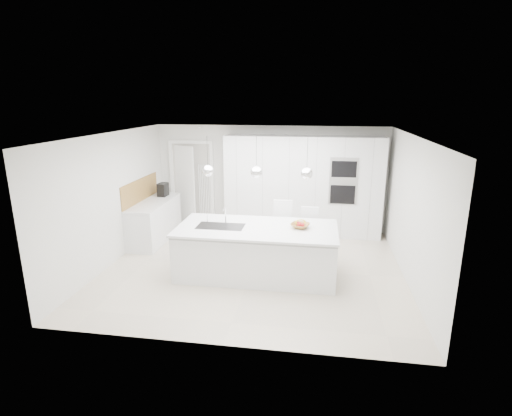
% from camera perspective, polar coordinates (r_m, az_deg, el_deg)
% --- Properties ---
extents(floor, '(5.50, 5.50, 0.00)m').
position_cam_1_polar(floor, '(7.67, -0.35, -8.54)').
color(floor, beige).
rests_on(floor, ground).
extents(wall_back, '(5.50, 0.00, 5.50)m').
position_cam_1_polar(wall_back, '(9.67, 2.01, 4.28)').
color(wall_back, silver).
rests_on(wall_back, ground).
extents(wall_left, '(0.00, 5.00, 5.00)m').
position_cam_1_polar(wall_left, '(8.14, -19.84, 1.25)').
color(wall_left, silver).
rests_on(wall_left, ground).
extents(ceiling, '(5.50, 5.50, 0.00)m').
position_cam_1_polar(ceiling, '(7.04, -0.38, 10.41)').
color(ceiling, white).
rests_on(ceiling, wall_back).
extents(tall_cabinets, '(3.60, 0.60, 2.30)m').
position_cam_1_polar(tall_cabinets, '(9.33, 6.67, 3.15)').
color(tall_cabinets, white).
rests_on(tall_cabinets, floor).
extents(oven_stack, '(0.62, 0.04, 1.05)m').
position_cam_1_polar(oven_stack, '(9.00, 12.37, 3.75)').
color(oven_stack, '#A5A5A8').
rests_on(oven_stack, tall_cabinets).
extents(doorway_frame, '(1.11, 0.08, 2.13)m').
position_cam_1_polar(doorway_frame, '(10.10, -9.09, 3.27)').
color(doorway_frame, white).
rests_on(doorway_frame, floor).
extents(hallway_door, '(0.76, 0.38, 2.00)m').
position_cam_1_polar(hallway_door, '(10.13, -10.52, 3.13)').
color(hallway_door, white).
rests_on(hallway_door, floor).
extents(radiator, '(0.32, 0.04, 1.40)m').
position_cam_1_polar(radiator, '(10.03, -7.32, 2.24)').
color(radiator, white).
rests_on(radiator, floor).
extents(left_base_cabinets, '(0.60, 1.80, 0.86)m').
position_cam_1_polar(left_base_cabinets, '(9.27, -14.27, -1.92)').
color(left_base_cabinets, white).
rests_on(left_base_cabinets, floor).
extents(left_worktop, '(0.62, 1.82, 0.04)m').
position_cam_1_polar(left_worktop, '(9.15, -14.45, 0.78)').
color(left_worktop, white).
rests_on(left_worktop, left_base_cabinets).
extents(oak_backsplash, '(0.02, 1.80, 0.50)m').
position_cam_1_polar(oak_backsplash, '(9.20, -16.21, 2.47)').
color(oak_backsplash, olive).
rests_on(oak_backsplash, wall_left).
extents(island_base, '(2.80, 1.20, 0.86)m').
position_cam_1_polar(island_base, '(7.21, 0.05, -6.43)').
color(island_base, white).
rests_on(island_base, floor).
extents(island_worktop, '(2.84, 1.40, 0.04)m').
position_cam_1_polar(island_worktop, '(7.11, 0.11, -2.91)').
color(island_worktop, white).
rests_on(island_worktop, island_base).
extents(island_sink, '(0.84, 0.44, 0.18)m').
position_cam_1_polar(island_sink, '(7.20, -5.07, -3.22)').
color(island_sink, '#3F3F42').
rests_on(island_sink, island_worktop).
extents(island_tap, '(0.02, 0.02, 0.30)m').
position_cam_1_polar(island_tap, '(7.31, -4.36, -1.04)').
color(island_tap, white).
rests_on(island_tap, island_worktop).
extents(pendant_left, '(0.20, 0.20, 0.20)m').
position_cam_1_polar(pendant_left, '(6.98, -6.88, 5.30)').
color(pendant_left, white).
rests_on(pendant_left, ceiling).
extents(pendant_mid, '(0.20, 0.20, 0.20)m').
position_cam_1_polar(pendant_mid, '(6.81, 0.05, 5.14)').
color(pendant_mid, white).
rests_on(pendant_mid, ceiling).
extents(pendant_right, '(0.20, 0.20, 0.20)m').
position_cam_1_polar(pendant_right, '(6.73, 7.25, 4.90)').
color(pendant_right, white).
rests_on(pendant_right, ceiling).
extents(fruit_bowl, '(0.40, 0.40, 0.08)m').
position_cam_1_polar(fruit_bowl, '(7.09, 6.32, -2.53)').
color(fruit_bowl, olive).
rests_on(fruit_bowl, island_worktop).
extents(espresso_machine, '(0.20, 0.29, 0.31)m').
position_cam_1_polar(espresso_machine, '(9.59, -13.15, 2.58)').
color(espresso_machine, black).
rests_on(espresso_machine, left_worktop).
extents(bar_stool_left, '(0.43, 0.57, 1.17)m').
position_cam_1_polar(bar_stool_left, '(7.89, 3.70, -3.32)').
color(bar_stool_left, white).
rests_on(bar_stool_left, floor).
extents(bar_stool_right, '(0.37, 0.50, 1.07)m').
position_cam_1_polar(bar_stool_right, '(7.85, 7.57, -3.92)').
color(bar_stool_right, white).
rests_on(bar_stool_right, floor).
extents(apple_a, '(0.09, 0.09, 0.09)m').
position_cam_1_polar(apple_a, '(7.04, 6.21, -2.37)').
color(apple_a, red).
rests_on(apple_a, fruit_bowl).
extents(apple_b, '(0.09, 0.09, 0.09)m').
position_cam_1_polar(apple_b, '(7.08, 6.05, -2.27)').
color(apple_b, red).
rests_on(apple_b, fruit_bowl).
extents(apple_c, '(0.08, 0.08, 0.08)m').
position_cam_1_polar(apple_c, '(7.04, 6.66, -2.44)').
color(apple_c, red).
rests_on(apple_c, fruit_bowl).
extents(banana_bunch, '(0.23, 0.16, 0.20)m').
position_cam_1_polar(banana_bunch, '(7.05, 6.37, -2.03)').
color(banana_bunch, gold).
rests_on(banana_bunch, fruit_bowl).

